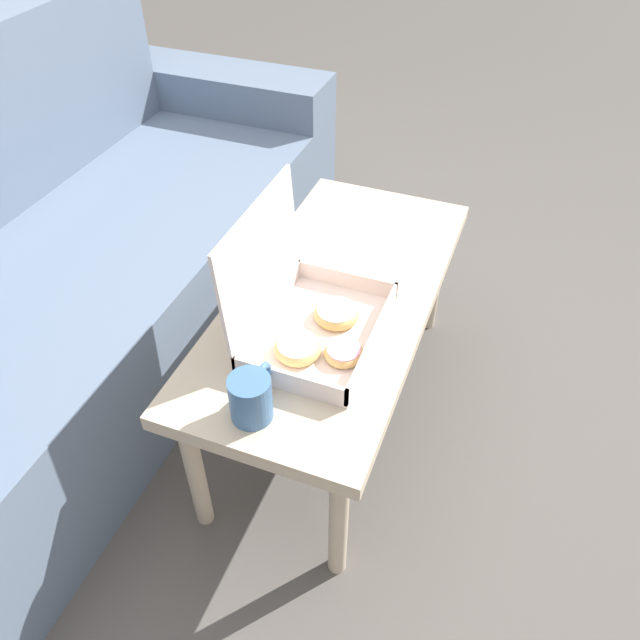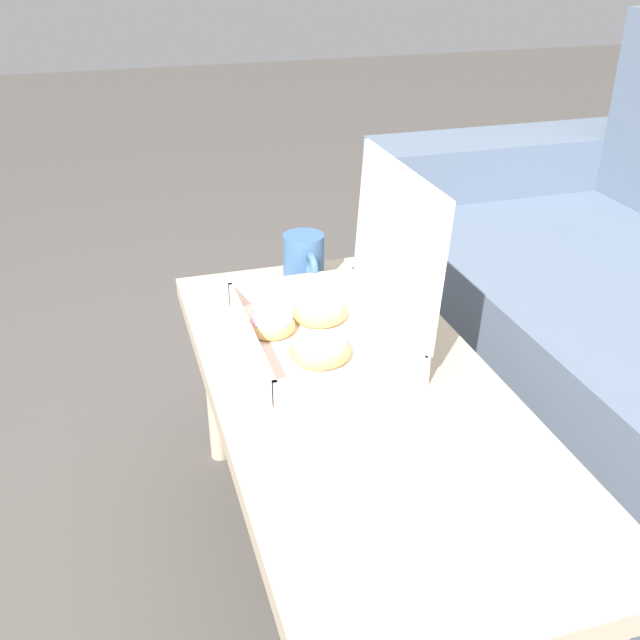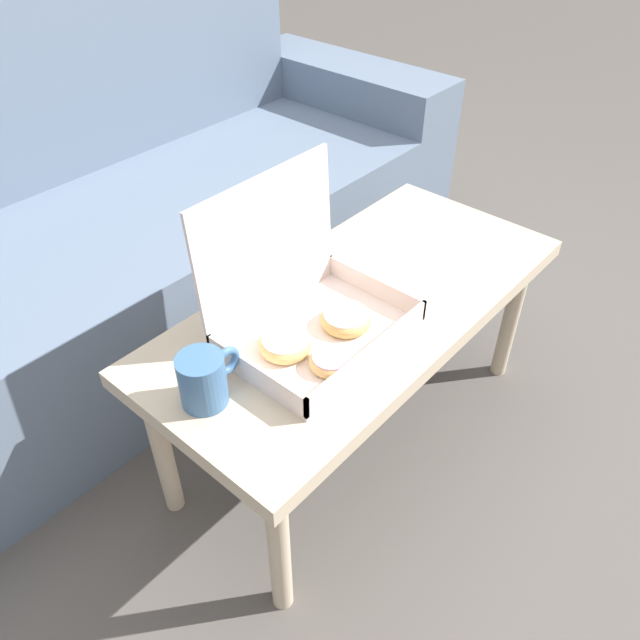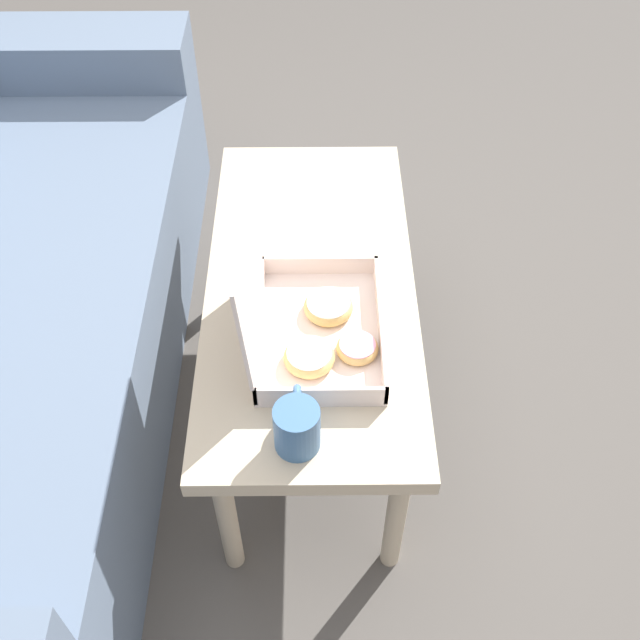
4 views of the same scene
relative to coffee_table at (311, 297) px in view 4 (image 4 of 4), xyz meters
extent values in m
plane|color=#514C47|center=(0.00, 0.03, -0.40)|extent=(12.00, 12.00, 0.00)
cube|color=slate|center=(0.00, 0.69, -0.18)|extent=(1.61, 0.64, 0.45)
cube|color=slate|center=(0.92, 0.79, -0.10)|extent=(0.24, 0.84, 0.60)
cube|color=#C6B293|center=(0.00, 0.00, 0.03)|extent=(1.05, 0.48, 0.04)
cylinder|color=#C6B293|center=(-0.47, -0.18, -0.20)|extent=(0.04, 0.04, 0.41)
cylinder|color=#C6B293|center=(0.47, -0.18, -0.20)|extent=(0.04, 0.04, 0.41)
cylinder|color=#C6B293|center=(-0.47, 0.18, -0.20)|extent=(0.04, 0.04, 0.41)
cylinder|color=#C6B293|center=(0.47, 0.18, -0.20)|extent=(0.04, 0.04, 0.41)
cube|color=silver|center=(-0.16, -0.02, 0.05)|extent=(0.38, 0.27, 0.01)
cube|color=silver|center=(-0.16, -0.15, 0.08)|extent=(0.38, 0.01, 0.05)
cube|color=silver|center=(-0.16, 0.11, 0.08)|extent=(0.38, 0.01, 0.05)
cube|color=silver|center=(-0.35, -0.02, 0.08)|extent=(0.01, 0.27, 0.05)
cube|color=silver|center=(0.02, -0.02, 0.08)|extent=(0.01, 0.27, 0.05)
cube|color=silver|center=(-0.16, 0.12, 0.24)|extent=(0.38, 0.02, 0.27)
torus|color=#E0B266|center=(-0.24, 0.00, 0.07)|extent=(0.11, 0.11, 0.03)
cylinder|color=white|center=(-0.24, 0.00, 0.08)|extent=(0.09, 0.09, 0.01)
torus|color=#E0B266|center=(-0.10, -0.04, 0.07)|extent=(0.11, 0.11, 0.03)
cylinder|color=white|center=(-0.10, -0.04, 0.08)|extent=(0.10, 0.10, 0.01)
torus|color=#E0B266|center=(-0.22, -0.10, 0.07)|extent=(0.09, 0.09, 0.03)
cylinder|color=pink|center=(-0.22, -0.10, 0.08)|extent=(0.08, 0.08, 0.01)
cylinder|color=#3D6693|center=(-0.44, 0.03, 0.10)|extent=(0.09, 0.09, 0.11)
torus|color=#3D6693|center=(-0.38, 0.03, 0.11)|extent=(0.06, 0.02, 0.06)
camera|label=1|loc=(-1.16, -0.40, 1.07)|focal=35.00mm
camera|label=2|loc=(0.99, -0.37, 0.74)|focal=42.00mm
camera|label=3|loc=(-0.90, -0.67, 0.91)|focal=35.00mm
camera|label=4|loc=(-1.22, -0.01, 1.29)|focal=42.00mm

